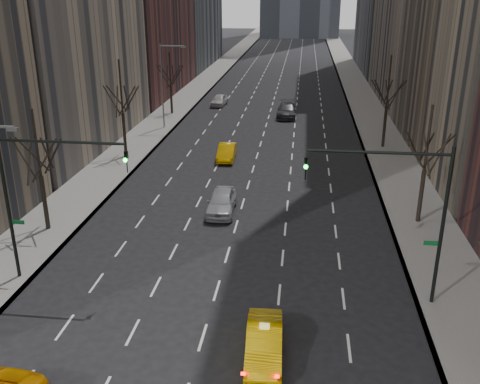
% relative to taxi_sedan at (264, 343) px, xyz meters
% --- Properties ---
extents(sidewalk_left, '(4.50, 320.00, 0.15)m').
position_rel_taxi_sedan_xyz_m(sidewalk_left, '(-15.09, 63.01, -0.64)').
color(sidewalk_left, slate).
rests_on(sidewalk_left, ground).
extents(sidewalk_right, '(4.50, 320.00, 0.15)m').
position_rel_taxi_sedan_xyz_m(sidewalk_right, '(9.41, 63.01, -0.64)').
color(sidewalk_right, slate).
rests_on(sidewalk_right, ground).
extents(tree_lw_b, '(3.36, 3.50, 7.82)m').
position_rel_taxi_sedan_xyz_m(tree_lw_b, '(-14.84, 11.01, 3.01)').
color(tree_lw_b, black).
rests_on(tree_lw_b, ground).
extents(tree_lw_c, '(3.36, 3.50, 8.74)m').
position_rel_taxi_sedan_xyz_m(tree_lw_c, '(-14.84, 27.01, 3.32)').
color(tree_lw_c, black).
rests_on(tree_lw_c, ground).
extents(tree_lw_d, '(3.36, 3.50, 7.36)m').
position_rel_taxi_sedan_xyz_m(tree_lw_d, '(-14.84, 45.01, 2.85)').
color(tree_lw_d, black).
rests_on(tree_lw_d, ground).
extents(tree_rw_b, '(3.36, 3.50, 7.82)m').
position_rel_taxi_sedan_xyz_m(tree_rw_b, '(9.16, 15.01, 3.01)').
color(tree_rw_b, black).
rests_on(tree_rw_b, ground).
extents(tree_rw_c, '(3.36, 3.50, 8.74)m').
position_rel_taxi_sedan_xyz_m(tree_rw_c, '(9.16, 33.01, 3.32)').
color(tree_rw_c, black).
rests_on(tree_rw_c, ground).
extents(traffic_mast_left, '(6.69, 0.39, 8.00)m').
position_rel_taxi_sedan_xyz_m(traffic_mast_left, '(-11.95, 5.00, 4.78)').
color(traffic_mast_left, black).
rests_on(traffic_mast_left, ground).
extents(traffic_mast_right, '(6.69, 0.39, 8.00)m').
position_rel_taxi_sedan_xyz_m(traffic_mast_right, '(6.26, 5.00, 4.78)').
color(traffic_mast_right, black).
rests_on(traffic_mast_right, ground).
extents(streetlight_far, '(2.83, 0.22, 9.00)m').
position_rel_taxi_sedan_xyz_m(streetlight_far, '(-13.68, 38.01, 4.91)').
color(streetlight_far, slate).
rests_on(streetlight_far, ground).
extents(taxi_sedan, '(1.70, 4.39, 1.42)m').
position_rel_taxi_sedan_xyz_m(taxi_sedan, '(0.00, 0.00, 0.00)').
color(taxi_sedan, '#EEB505').
rests_on(taxi_sedan, ground).
extents(silver_sedan_ahead, '(2.02, 4.72, 1.59)m').
position_rel_taxi_sedan_xyz_m(silver_sedan_ahead, '(-4.14, 15.30, 0.08)').
color(silver_sedan_ahead, '#A5A7AD').
rests_on(silver_sedan_ahead, ground).
extents(far_taxi, '(1.63, 4.30, 1.40)m').
position_rel_taxi_sedan_xyz_m(far_taxi, '(-5.50, 27.49, -0.01)').
color(far_taxi, '#F1AD05').
rests_on(far_taxi, ground).
extents(far_suv_grey, '(2.38, 5.71, 1.65)m').
position_rel_taxi_sedan_xyz_m(far_suv_grey, '(-0.67, 45.27, 0.11)').
color(far_suv_grey, '#2F3035').
rests_on(far_suv_grey, ground).
extents(far_car_white, '(2.05, 4.37, 1.45)m').
position_rel_taxi_sedan_xyz_m(far_car_white, '(-9.83, 50.87, 0.01)').
color(far_car_white, '#BABABA').
rests_on(far_car_white, ground).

